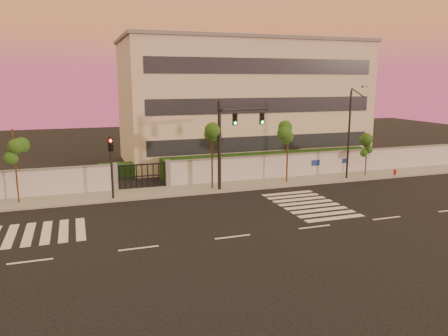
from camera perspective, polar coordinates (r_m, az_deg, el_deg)
The scene contains 14 objects.
ground at distance 23.68m, azimuth 1.13°, elevation -8.99°, with size 120.00×120.00×0.00m, color black.
sidewalk at distance 33.28m, azimuth -5.08°, elevation -2.87°, with size 60.00×3.00×0.15m, color gray.
perimeter_wall at distance 34.50m, azimuth -5.54°, elevation -0.67°, with size 60.00×0.36×2.20m.
hedge_row at distance 37.40m, azimuth -4.93°, elevation -0.11°, with size 41.00×4.25×1.80m.
institutional_building at distance 46.00m, azimuth 2.33°, elevation 8.77°, with size 24.40×12.40×12.25m.
road_markings at distance 26.65m, azimuth -4.88°, elevation -6.66°, with size 57.00×7.62×0.02m.
street_tree_c at distance 32.04m, azimuth -25.71°, elevation 2.20°, with size 1.33×1.06×5.12m.
street_tree_d at distance 32.73m, azimuth -1.55°, elevation 3.33°, with size 1.56×1.24×4.98m.
street_tree_e at distance 35.26m, azimuth 8.35°, elevation 3.62°, with size 1.54×1.22×4.84m.
street_tree_f at distance 39.55m, azimuth 18.18°, elevation 2.76°, with size 1.32×1.05×3.67m.
traffic_signal_main at distance 32.63m, azimuth 0.83°, elevation 4.41°, with size 4.24×1.17×6.78m.
traffic_signal_secondary at distance 30.94m, azimuth -14.51°, elevation 1.05°, with size 0.35×0.34×4.56m.
streetlight_east at distance 37.49m, azimuth 16.17°, elevation 4.79°, with size 0.47×1.89×7.84m.
fire_hydrant at distance 40.79m, azimuth 21.42°, elevation -0.59°, with size 0.27×0.26×0.69m.
Camera 1 is at (-7.63, -20.85, 8.24)m, focal length 35.00 mm.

